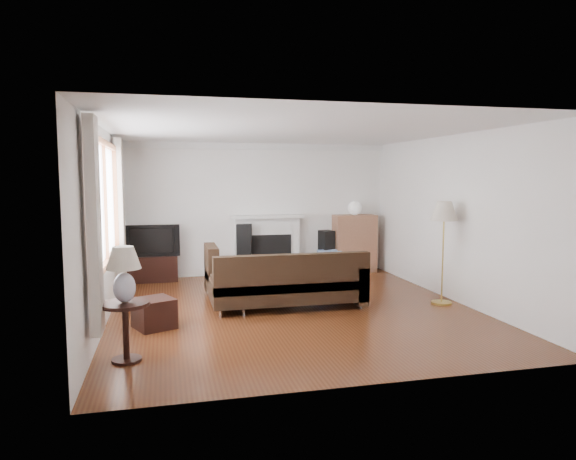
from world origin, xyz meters
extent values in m
cube|color=#522612|center=(0.00, 0.00, 0.00)|extent=(5.10, 5.60, 0.04)
cube|color=white|center=(0.00, 0.00, 2.50)|extent=(5.10, 5.60, 0.04)
cube|color=white|center=(0.00, 2.75, 1.25)|extent=(5.00, 0.04, 2.50)
cube|color=white|center=(0.00, -2.75, 1.25)|extent=(5.00, 0.04, 2.50)
cube|color=white|center=(-2.50, 0.00, 1.25)|extent=(0.04, 5.50, 2.50)
cube|color=white|center=(2.50, 0.00, 1.25)|extent=(0.04, 5.50, 2.50)
cube|color=#935736|center=(-2.45, -0.20, 1.55)|extent=(0.12, 2.74, 1.54)
cube|color=beige|center=(-2.40, -1.72, 1.40)|extent=(0.10, 0.35, 2.10)
cube|color=beige|center=(-2.40, 1.32, 1.40)|extent=(0.10, 0.35, 2.10)
cube|color=white|center=(0.15, 2.64, 0.57)|extent=(1.40, 0.26, 1.15)
cube|color=black|center=(-2.01, 2.50, 0.23)|extent=(0.93, 0.42, 0.46)
imported|color=black|center=(-1.98, 2.50, 0.75)|extent=(0.98, 0.13, 0.56)
cube|color=black|center=(-0.31, 2.53, 0.50)|extent=(0.34, 0.38, 1.00)
cube|color=black|center=(1.31, 2.55, 0.42)|extent=(0.29, 0.32, 0.83)
cube|color=#935F44|center=(1.88, 2.53, 0.56)|extent=(0.82, 0.39, 1.13)
sphere|color=white|center=(1.88, 2.53, 1.26)|extent=(0.27, 0.27, 0.27)
cube|color=black|center=(-0.05, 0.13, 0.38)|extent=(2.37, 1.73, 0.77)
cube|color=#A4854E|center=(-0.20, 1.47, 0.22)|extent=(1.26, 0.98, 0.44)
cube|color=black|center=(-1.90, -0.48, 0.19)|extent=(0.58, 0.58, 0.37)
cube|color=#B4933E|center=(2.22, -0.20, 0.76)|extent=(0.47, 0.47, 1.52)
cube|color=black|center=(-2.15, -1.61, 0.31)|extent=(0.49, 0.49, 0.61)
cube|color=silver|center=(-2.15, -1.61, 0.89)|extent=(0.35, 0.35, 0.56)
camera|label=1|loc=(-1.73, -6.91, 1.87)|focal=32.00mm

